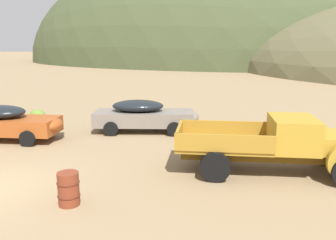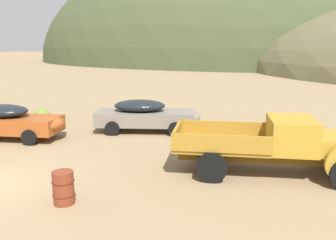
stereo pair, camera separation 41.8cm
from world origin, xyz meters
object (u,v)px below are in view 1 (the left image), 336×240
at_px(car_oxide_orange, 9,122).
at_px(oil_drum_foreground, 69,189).
at_px(truck_mustard, 289,144).
at_px(car_primer_gray, 147,115).

distance_m(car_oxide_orange, oil_drum_foreground, 7.87).
height_order(car_oxide_orange, oil_drum_foreground, car_oxide_orange).
xyz_separation_m(car_oxide_orange, oil_drum_foreground, (6.49, -4.43, -0.36)).
bearing_deg(truck_mustard, car_primer_gray, 138.48).
relative_size(car_oxide_orange, car_primer_gray, 0.97).
xyz_separation_m(car_primer_gray, oil_drum_foreground, (1.42, -8.08, -0.36)).
xyz_separation_m(car_oxide_orange, car_primer_gray, (5.08, 3.65, 0.00)).
distance_m(car_primer_gray, oil_drum_foreground, 8.21).
bearing_deg(car_primer_gray, truck_mustard, -47.11).
xyz_separation_m(truck_mustard, oil_drum_foreground, (-5.32, -4.62, -0.54)).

